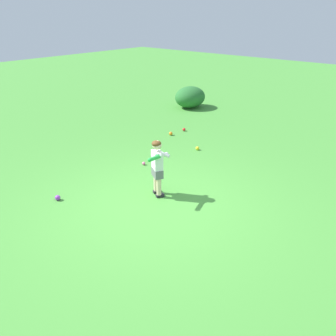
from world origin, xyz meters
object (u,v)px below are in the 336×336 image
Objects in this scene: play_ball_behind_batter at (184,129)px; play_ball_far_left at (144,163)px; play_ball_midfield at (197,148)px; play_ball_near_batter at (58,198)px; play_ball_center_lawn at (171,133)px; child_batter at (157,163)px.

play_ball_far_left is at bearing -71.75° from play_ball_behind_batter.
play_ball_near_batter is (-0.43, -3.70, 0.00)m from play_ball_midfield.
play_ball_behind_batter is 4.72m from play_ball_near_batter.
play_ball_center_lawn reaches higher than play_ball_far_left.
child_batter is at bearing -70.78° from play_ball_midfield.
play_ball_behind_batter is at bearing 99.15° from play_ball_near_batter.
play_ball_midfield is 1.23× the size of play_ball_far_left.
play_ball_center_lawn is (-2.05, 2.80, -0.60)m from child_batter.
play_ball_midfield reaches higher than play_ball_behind_batter.
play_ball_center_lawn is 1.12× the size of play_ball_behind_batter.
play_ball_behind_batter is at bearing 85.23° from play_ball_center_lawn.
play_ball_far_left is at bearing -103.34° from play_ball_midfield.
play_ball_midfield is 1.52m from play_ball_behind_batter.
play_ball_behind_batter is at bearing 140.96° from play_ball_midfield.
child_batter is at bearing -35.39° from play_ball_far_left.
play_ball_behind_batter is (-1.18, 0.96, -0.00)m from play_ball_midfield.
play_ball_midfield is 0.91× the size of play_ball_center_lawn.
child_batter reaches higher than play_ball_center_lawn.
play_ball_behind_batter is at bearing 121.10° from child_batter.
play_ball_center_lawn is at bearing 126.24° from child_batter.
play_ball_far_left is at bearing 144.61° from child_batter.
child_batter is 3.93m from play_ball_behind_batter.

